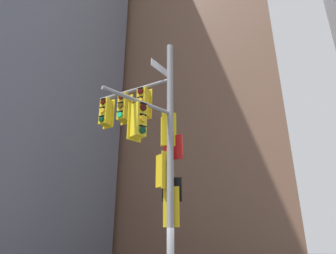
% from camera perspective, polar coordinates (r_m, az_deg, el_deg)
% --- Properties ---
extents(building_mid_block, '(15.69, 15.69, 31.20)m').
position_cam_1_polar(building_mid_block, '(31.82, 5.75, 3.72)').
color(building_mid_block, brown).
rests_on(building_mid_block, ground).
extents(signal_pole_assembly, '(3.34, 3.01, 8.60)m').
position_cam_1_polar(signal_pole_assembly, '(9.39, -3.45, -2.84)').
color(signal_pole_assembly, gray).
rests_on(signal_pole_assembly, ground).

